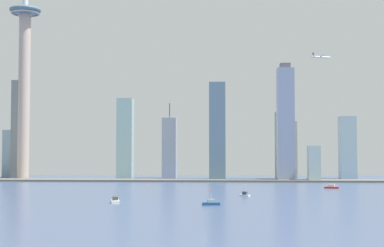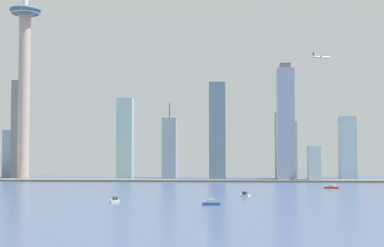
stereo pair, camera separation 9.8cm
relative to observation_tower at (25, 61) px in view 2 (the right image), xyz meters
name	(u,v)px [view 2 (the right image)]	position (x,y,z in m)	size (l,w,h in m)	color
ground_plane	(204,235)	(284.36, -544.61, -174.75)	(6000.00, 6000.00, 0.00)	#3F5073
waterfront_pier	(218,180)	(284.36, -29.27, -173.45)	(949.43, 45.12, 2.60)	#5D5B52
observation_tower	(25,61)	(0.00, 0.00, 0.00)	(45.96, 45.96, 368.89)	#B6A195
skyscraper_0	(292,150)	(396.12, 54.81, -131.40)	(12.87, 21.70, 86.70)	#A0A19B
skyscraper_1	(20,129)	(-26.10, 55.32, -98.84)	(19.07, 25.08, 151.82)	slate
skyscraper_2	(281,146)	(375.32, 14.65, -125.61)	(15.87, 24.17, 98.28)	#99A78C
skyscraper_3	(125,139)	(147.10, 17.20, -114.95)	(22.81, 21.86, 119.59)	#91B5B6
skyscraper_4	(217,131)	(283.52, -11.03, -105.16)	(22.97, 19.27, 139.17)	slate
skyscraper_5	(285,124)	(378.47, -19.31, -94.86)	(23.44, 22.88, 164.22)	#8696BB
skyscraper_6	(13,154)	(-46.30, 84.83, -136.80)	(27.60, 26.43, 75.90)	#A3C0CE
skyscraper_8	(314,164)	(415.45, -30.41, -150.28)	(16.40, 18.08, 48.94)	#A7C2C6
skyscraper_9	(347,148)	(479.85, 60.62, -127.54)	(23.72, 23.43, 94.42)	#9AB7C4
skyscraper_10	(170,148)	(208.40, 63.97, -128.13)	(21.54, 26.10, 116.49)	#8F99AC
boat_0	(115,201)	(207.62, -372.40, -172.97)	(9.60, 17.54, 4.91)	white
boat_2	(331,187)	(412.21, -176.01, -173.07)	(16.66, 10.36, 4.71)	#A9231D
boat_3	(211,203)	(283.74, -387.05, -173.09)	(13.65, 6.62, 8.96)	navy
boat_4	(245,194)	(312.33, -294.56, -173.26)	(9.85, 9.34, 10.75)	white
channel_buoy_0	(208,189)	(276.67, -215.94, -173.64)	(1.19, 1.19, 2.23)	#E54C19
channel_buoy_2	(146,184)	(197.89, -123.44, -173.95)	(1.53, 1.53, 1.60)	#E54C19
airplane	(321,57)	(436.31, 27.34, 5.91)	(29.64, 28.25, 7.76)	silver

